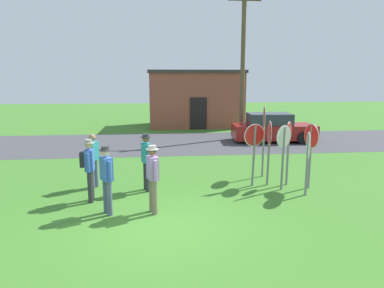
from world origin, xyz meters
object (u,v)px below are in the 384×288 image
stop_sign_leaning_right (283,147)px  person_with_sunhat (153,175)px  stop_sign_nearest (264,128)px  person_in_teal (107,176)px  parked_car_on_street (272,129)px  stop_sign_far_back (288,143)px  person_on_left (89,166)px  person_in_dark_shirt (146,159)px  stop_sign_low_front (311,145)px  stop_sign_rear_right (269,142)px  utility_pole (243,62)px  person_near_signs (93,158)px  stop_sign_rear_left (254,144)px  stop_sign_leaning_left (308,153)px

stop_sign_leaning_right → person_with_sunhat: 4.17m
stop_sign_nearest → person_in_teal: (-4.85, -2.96, -0.70)m
parked_car_on_street → stop_sign_far_back: 7.93m
person_on_left → person_with_sunhat: bearing=-30.4°
person_in_dark_shirt → person_with_sunhat: bearing=-83.5°
stop_sign_low_front → stop_sign_rear_right: bearing=159.4°
utility_pole → person_in_teal: size_ratio=4.62×
parked_car_on_street → person_in_teal: person_in_teal is taller
stop_sign_rear_right → person_with_sunhat: stop_sign_rear_right is taller
person_in_teal → person_near_signs: 2.33m
stop_sign_rear_right → person_in_teal: bearing=-157.2°
stop_sign_low_front → parked_car_on_street: bearing=79.5°
parked_car_on_street → stop_sign_leaning_right: (-2.37, -8.11, 0.65)m
person_with_sunhat → person_in_teal: (-1.13, 0.03, 0.00)m
stop_sign_rear_left → person_with_sunhat: bearing=-148.1°
parked_car_on_street → stop_sign_leaning_left: stop_sign_leaning_left is taller
stop_sign_far_back → stop_sign_leaning_right: bearing=-125.2°
stop_sign_nearest → person_with_sunhat: (-3.72, -2.99, -0.70)m
stop_sign_far_back → stop_sign_nearest: (-0.49, 1.01, 0.33)m
parked_car_on_street → stop_sign_nearest: stop_sign_nearest is taller
stop_sign_leaning_right → person_near_signs: bearing=172.6°
stop_sign_rear_left → person_in_dark_shirt: 3.33m
utility_pole → stop_sign_nearest: utility_pole is taller
person_with_sunhat → person_on_left: 2.01m
stop_sign_leaning_left → person_in_dark_shirt: bearing=169.1°
utility_pole → parked_car_on_street: bearing=-40.5°
stop_sign_low_front → person_in_teal: bearing=-165.2°
stop_sign_far_back → person_near_signs: size_ratio=1.20×
stop_sign_rear_right → person_in_teal: (-4.73, -1.99, -0.42)m
utility_pole → stop_sign_far_back: utility_pole is taller
person_near_signs → stop_sign_rear_right: bearing=-2.4°
stop_sign_rear_left → person_with_sunhat: stop_sign_rear_left is taller
stop_sign_far_back → person_near_signs: stop_sign_far_back is taller
stop_sign_rear_left → person_in_teal: size_ratio=1.14×
stop_sign_far_back → person_with_sunhat: bearing=-154.9°
parked_car_on_street → person_in_dark_shirt: 10.12m
stop_sign_leaning_right → person_on_left: 5.64m
stop_sign_rear_right → person_in_dark_shirt: size_ratio=1.19×
stop_sign_far_back → person_with_sunhat: (-4.21, -1.98, -0.37)m
person_on_left → stop_sign_leaning_left: bearing=-0.8°
stop_sign_far_back → person_with_sunhat: size_ratio=1.17×
stop_sign_far_back → person_in_dark_shirt: size_ratio=1.17×
stop_sign_far_back → stop_sign_leaning_right: size_ratio=1.02×
stop_sign_rear_right → stop_sign_low_front: bearing=-20.6°
person_with_sunhat → stop_sign_nearest: bearing=38.8°
stop_sign_nearest → parked_car_on_street: bearing=69.1°
parked_car_on_street → person_in_teal: size_ratio=2.53×
stop_sign_far_back → stop_sign_rear_right: (-0.61, 0.04, 0.05)m
stop_sign_nearest → stop_sign_leaning_right: bearing=-84.0°
stop_sign_leaning_right → person_on_left: bearing=-175.1°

